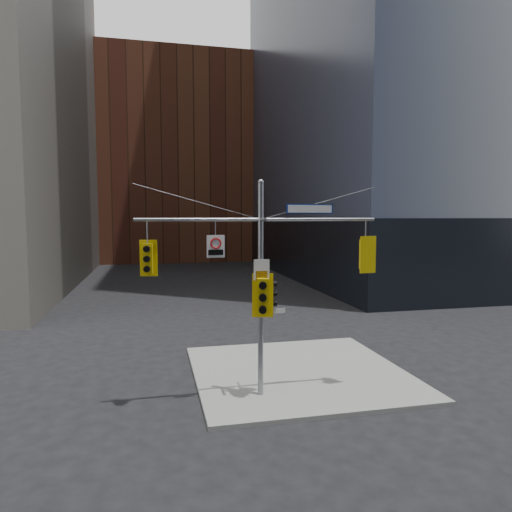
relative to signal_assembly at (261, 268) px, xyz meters
name	(u,v)px	position (x,y,z in m)	size (l,w,h in m)	color
ground	(276,425)	(0.00, -1.99, -4.42)	(160.00, 160.00, 0.00)	black
sidewalk_corner	(299,372)	(2.00, 2.01, -4.34)	(8.00, 8.00, 0.15)	gray
podium_ne	(444,245)	(28.00, 30.01, -1.42)	(36.40, 36.40, 6.00)	black
brick_midrise	(174,164)	(0.00, 56.01, 9.58)	(26.00, 20.00, 28.00)	brown
signal_assembly	(261,268)	(0.00, 0.00, 0.00)	(8.00, 0.80, 7.30)	gray
traffic_light_west_arm	(148,259)	(-3.60, 0.01, 0.38)	(0.54, 0.48, 1.15)	#DBBA0B
traffic_light_east_arm	(365,254)	(3.71, 0.00, 0.38)	(0.61, 0.51, 1.27)	#DBBA0B
traffic_light_pole_side	(270,294)	(0.32, 0.01, -0.87)	(0.37, 0.32, 0.97)	#DBBA0B
traffic_light_pole_front	(263,296)	(0.00, -0.27, -0.90)	(0.68, 0.63, 1.45)	#DBBA0B
street_sign_blade	(310,209)	(1.68, 0.00, 1.93)	(1.66, 0.14, 0.32)	navy
regulatory_sign_arm	(216,246)	(-1.48, -0.02, 0.76)	(0.58, 0.08, 0.72)	silver
regulatory_sign_pole	(262,270)	(0.00, -0.11, -0.06)	(0.52, 0.08, 0.68)	silver
street_blade_ew	(274,311)	(0.45, 0.01, -1.46)	(0.82, 0.13, 0.16)	silver
street_blade_ns	(258,312)	(0.00, 0.46, -1.56)	(0.05, 0.77, 0.15)	#145926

